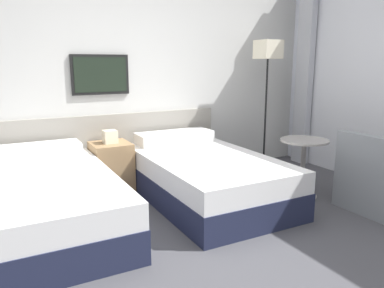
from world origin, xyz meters
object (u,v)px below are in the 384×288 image
object	(u,v)px
bed_near_door	(45,201)
floor_lamp	(268,60)
side_table	(303,157)
bed_near_window	(204,176)
nightstand	(111,166)

from	to	relation	value
bed_near_door	floor_lamp	distance (m)	3.07
floor_lamp	side_table	world-z (taller)	floor_lamp
side_table	bed_near_window	bearing A→B (deg)	155.14
bed_near_window	side_table	world-z (taller)	side_table
bed_near_window	nightstand	distance (m)	1.04
bed_near_door	nightstand	world-z (taller)	nightstand
nightstand	side_table	distance (m)	2.07
bed_near_door	side_table	xyz separation A→B (m)	(2.51, -0.44, 0.19)
bed_near_door	floor_lamp	size ratio (longest dim) A/B	1.16
bed_near_window	side_table	distance (m)	1.06
bed_near_window	nightstand	size ratio (longest dim) A/B	2.84
bed_near_window	nightstand	world-z (taller)	nightstand
bed_near_window	side_table	bearing A→B (deg)	-24.86
bed_near_window	side_table	xyz separation A→B (m)	(0.95, -0.44, 0.19)
floor_lamp	side_table	distance (m)	1.42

